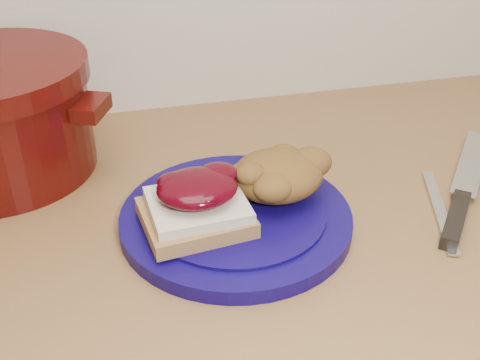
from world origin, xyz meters
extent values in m
cylinder|color=#0C0547|center=(-0.02, 1.45, 0.91)|extent=(0.28, 0.28, 0.02)
cube|color=olive|center=(-0.07, 1.44, 0.93)|extent=(0.13, 0.11, 0.02)
cube|color=beige|center=(-0.06, 1.44, 0.95)|extent=(0.11, 0.10, 0.01)
ellipsoid|color=#34010A|center=(-0.06, 1.44, 0.97)|extent=(0.09, 0.08, 0.03)
ellipsoid|color=brown|center=(0.04, 1.47, 0.95)|extent=(0.11, 0.10, 0.06)
cube|color=black|center=(0.24, 1.39, 0.91)|extent=(0.09, 0.10, 0.02)
cube|color=silver|center=(0.33, 1.50, 0.91)|extent=(0.14, 0.16, 0.00)
cube|color=silver|center=(0.23, 1.42, 0.90)|extent=(0.07, 0.17, 0.00)
cube|color=#3A0805|center=(-0.17, 1.60, 1.00)|extent=(0.06, 0.07, 0.02)
camera|label=1|loc=(-0.15, 0.89, 1.33)|focal=45.00mm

